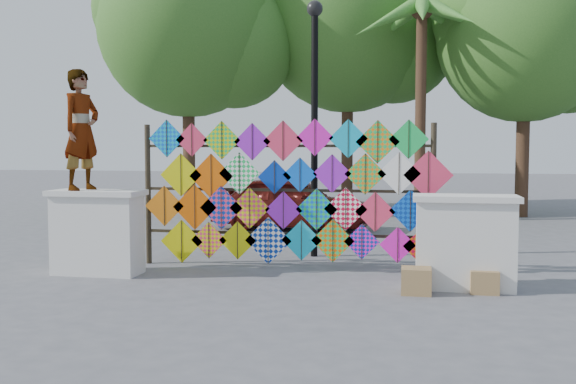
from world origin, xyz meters
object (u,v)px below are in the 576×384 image
Objects in this scene: sedan at (291,203)px; lamppost at (315,103)px; kite_rack at (288,193)px; vendor_woman at (81,130)px.

lamppost is (1.08, -3.56, 2.06)m from sedan.
kite_rack is 3.29m from vendor_woman.
kite_rack is 1.11× the size of lamppost.
vendor_woman is (-3.00, -0.92, 0.98)m from kite_rack.
kite_rack is 1.97m from lamppost.
sedan is (2.15, 5.76, -1.56)m from vendor_woman.
lamppost is at bearing -38.78° from vendor_woman.
lamppost is at bearing 79.90° from kite_rack.
kite_rack is 4.95m from sedan.
kite_rack is at bearing -165.90° from sedan.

